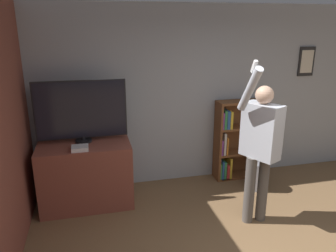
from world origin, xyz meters
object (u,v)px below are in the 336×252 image
television (81,111)px  person (260,142)px  game_console (80,148)px  bookshelf (235,141)px  waste_bin (259,176)px

television → person: bearing=-26.4°
game_console → bookshelf: bookshelf is taller
television → person: (2.06, -1.02, -0.25)m
game_console → bookshelf: 2.45m
television → game_console: size_ratio=5.67×
bookshelf → waste_bin: 0.65m
bookshelf → person: 1.35m
bookshelf → waste_bin: bearing=-68.3°
person → waste_bin: 1.23m
television → game_console: television is taller
person → game_console: bearing=-135.3°
television → bookshelf: bearing=5.4°
game_console → person: (2.10, -0.72, 0.15)m
game_console → bookshelf: (2.38, 0.52, -0.30)m
bookshelf → television: bearing=-174.6°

